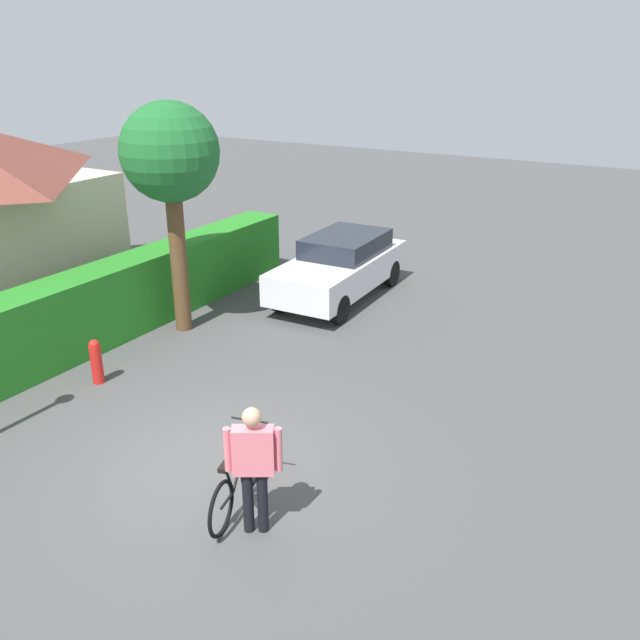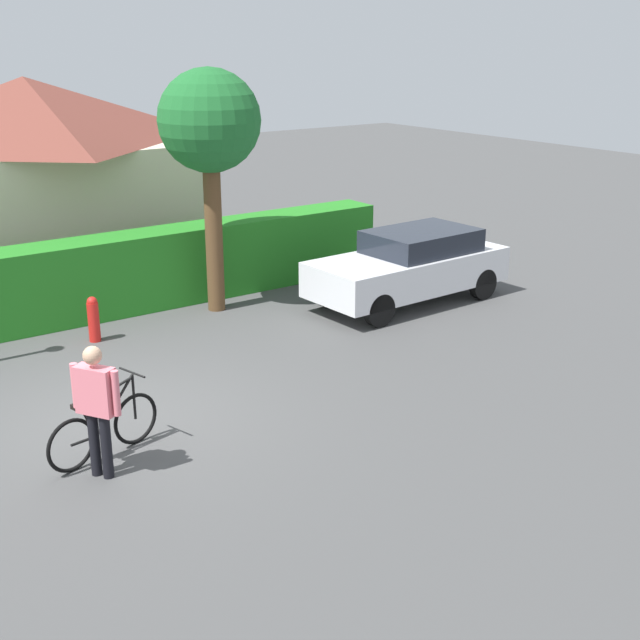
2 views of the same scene
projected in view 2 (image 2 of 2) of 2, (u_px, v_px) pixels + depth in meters
name	position (u px, v px, depth m)	size (l,w,h in m)	color
ground_plane	(120.00, 420.00, 11.85)	(60.00, 60.00, 0.00)	#474747
hedge_row	(13.00, 292.00, 15.12)	(15.74, 0.90, 1.48)	#257C21
house_distant	(33.00, 172.00, 19.09)	(6.16, 5.51, 4.23)	beige
parked_car_near	(411.00, 265.00, 16.80)	(4.17, 1.82, 1.44)	silver
bicycle	(104.00, 429.00, 10.70)	(1.63, 0.61, 1.01)	black
person_rider	(96.00, 401.00, 10.04)	(0.42, 0.59, 1.68)	black
tree_kerbside	(209.00, 126.00, 15.49)	(1.89, 1.89, 4.55)	brown
fire_hydrant	(93.00, 319.00, 14.75)	(0.20, 0.20, 0.81)	red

